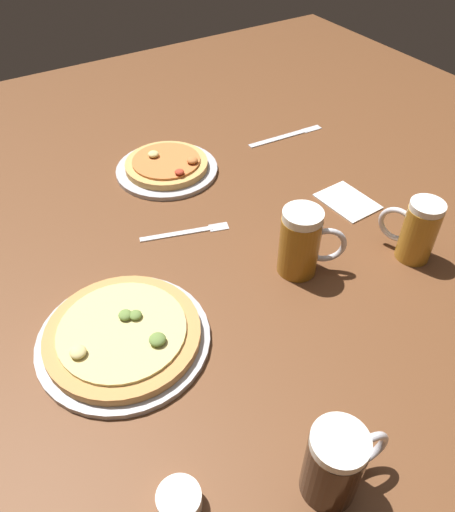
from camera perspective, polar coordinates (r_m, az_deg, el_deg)
name	(u,v)px	position (r m, az deg, el deg)	size (l,w,h in m)	color
ground_plane	(228,268)	(1.08, 0.00, -1.37)	(2.40, 2.40, 0.03)	brown
pizza_plate_near	(123,336)	(0.93, -11.75, -8.87)	(0.31, 0.31, 0.05)	#B2B2B7
pizza_plate_far	(167,166)	(1.35, -6.90, 10.05)	(0.27, 0.27, 0.05)	#B2B2B7
beer_mug_dark	(336,463)	(0.75, 12.20, -22.00)	(0.13, 0.08, 0.14)	black
beer_mug_amber	(302,242)	(1.02, 8.42, 1.54)	(0.13, 0.10, 0.15)	#9E6619
beer_mug_pale	(417,230)	(1.11, 20.73, 2.74)	(0.07, 0.12, 0.14)	#B27A23
ramekin_sauce	(179,501)	(0.77, -5.50, -25.92)	(0.06, 0.06, 0.03)	silver
napkin_folded	(347,201)	(1.27, 13.46, 6.12)	(0.10, 0.14, 0.01)	white
fork_left	(187,232)	(1.15, -4.60, 2.77)	(0.20, 0.08, 0.01)	silver
knife_right	(286,136)	(1.51, 6.69, 13.42)	(0.24, 0.03, 0.01)	silver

